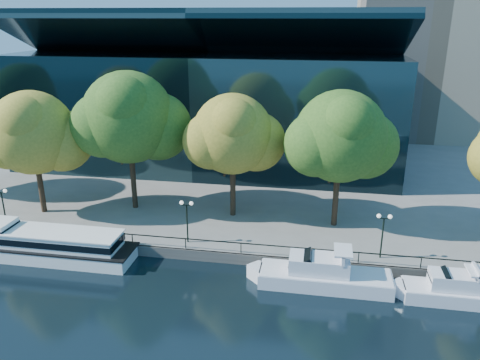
% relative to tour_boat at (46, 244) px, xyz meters
% --- Properties ---
extents(ground, '(160.00, 160.00, 0.00)m').
position_rel_tour_boat_xyz_m(ground, '(12.40, -1.32, -1.36)').
color(ground, black).
rests_on(ground, ground).
extents(promenade, '(90.00, 67.08, 1.00)m').
position_rel_tour_boat_xyz_m(promenade, '(12.40, 35.06, -0.86)').
color(promenade, slate).
rests_on(promenade, ground).
extents(railing, '(88.20, 0.08, 0.99)m').
position_rel_tour_boat_xyz_m(railing, '(12.40, 1.93, 0.58)').
color(railing, black).
rests_on(railing, promenade).
extents(convention_building, '(50.00, 24.57, 21.43)m').
position_rel_tour_boat_xyz_m(convention_building, '(8.40, 30.47, 7.15)').
color(convention_building, black).
rests_on(convention_building, ground).
extents(tour_boat, '(16.85, 3.76, 3.20)m').
position_rel_tour_boat_xyz_m(tour_boat, '(0.00, 0.00, 0.00)').
color(tour_boat, white).
rests_on(tour_boat, ground).
extents(cruiser_near, '(11.66, 3.00, 3.38)m').
position_rel_tour_boat_xyz_m(cruiser_near, '(24.21, -0.54, -0.31)').
color(cruiser_near, silver).
rests_on(cruiser_near, ground).
extents(cruiser_far, '(9.12, 2.53, 2.98)m').
position_rel_tour_boat_xyz_m(cruiser_far, '(34.31, -0.97, -0.41)').
color(cruiser_far, silver).
rests_on(cruiser_far, ground).
extents(tree_1, '(10.54, 8.64, 12.76)m').
position_rel_tour_boat_xyz_m(tree_1, '(-4.54, 7.38, 8.00)').
color(tree_1, black).
rests_on(tree_1, promenade).
extents(tree_2, '(11.74, 9.63, 14.56)m').
position_rel_tour_boat_xyz_m(tree_2, '(4.57, 10.11, 9.30)').
color(tree_2, black).
rests_on(tree_2, promenade).
extents(tree_3, '(9.98, 8.18, 12.62)m').
position_rel_tour_boat_xyz_m(tree_3, '(15.34, 9.95, 8.09)').
color(tree_3, black).
rests_on(tree_3, promenade).
extents(tree_4, '(10.82, 8.87, 13.33)m').
position_rel_tour_boat_xyz_m(tree_4, '(25.68, 9.25, 8.46)').
color(tree_4, black).
rests_on(tree_4, promenade).
extents(lamp_0, '(1.26, 0.36, 4.03)m').
position_rel_tour_boat_xyz_m(lamp_0, '(-6.10, 3.18, 2.62)').
color(lamp_0, black).
rests_on(lamp_0, promenade).
extents(lamp_1, '(1.26, 0.36, 4.03)m').
position_rel_tour_boat_xyz_m(lamp_1, '(12.25, 3.18, 2.62)').
color(lamp_1, black).
rests_on(lamp_1, promenade).
extents(lamp_2, '(1.26, 0.36, 4.03)m').
position_rel_tour_boat_xyz_m(lamp_2, '(29.31, 3.18, 2.62)').
color(lamp_2, black).
rests_on(lamp_2, promenade).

